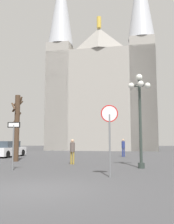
% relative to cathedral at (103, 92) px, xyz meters
% --- Properties ---
extents(ground_plane, '(120.00, 120.00, 0.00)m').
position_rel_cathedral_xyz_m(ground_plane, '(-2.78, -32.63, -9.64)').
color(ground_plane, '#424244').
extents(cathedral, '(18.10, 14.70, 31.57)m').
position_rel_cathedral_xyz_m(cathedral, '(0.00, 0.00, 0.00)').
color(cathedral, gray).
rests_on(cathedral, ground).
extents(stop_sign, '(0.74, 0.08, 3.05)m').
position_rel_cathedral_xyz_m(stop_sign, '(-0.27, -29.86, -7.52)').
color(stop_sign, slate).
rests_on(stop_sign, ground).
extents(one_way_arrow_sign, '(0.65, 0.07, 2.47)m').
position_rel_cathedral_xyz_m(one_way_arrow_sign, '(-5.12, -27.91, -8.05)').
color(one_way_arrow_sign, slate).
rests_on(one_way_arrow_sign, ground).
extents(street_lamp, '(1.26, 1.26, 5.32)m').
position_rel_cathedral_xyz_m(street_lamp, '(1.61, -26.48, -6.16)').
color(street_lamp, '#2D3833').
rests_on(street_lamp, ground).
extents(bare_tree, '(0.82, 1.01, 4.89)m').
position_rel_cathedral_xyz_m(bare_tree, '(-6.81, -22.49, -7.02)').
color(bare_tree, '#473323').
rests_on(bare_tree, ground).
extents(parked_car_near_white, '(2.39, 4.37, 1.45)m').
position_rel_cathedral_xyz_m(parked_car_near_white, '(-9.20, -17.83, -8.96)').
color(parked_car_near_white, silver).
rests_on(parked_car_near_white, ground).
extents(pedestrian_walking, '(0.32, 0.32, 1.60)m').
position_rel_cathedral_xyz_m(pedestrian_walking, '(-2.44, -24.44, -8.67)').
color(pedestrian_walking, olive).
rests_on(pedestrian_walking, ground).
extents(pedestrian_standing, '(0.32, 0.32, 1.66)m').
position_rel_cathedral_xyz_m(pedestrian_standing, '(1.57, -17.09, -8.63)').
color(pedestrian_standing, navy).
rests_on(pedestrian_standing, ground).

